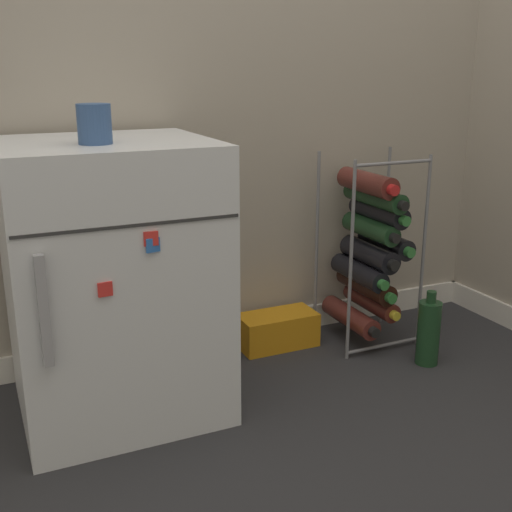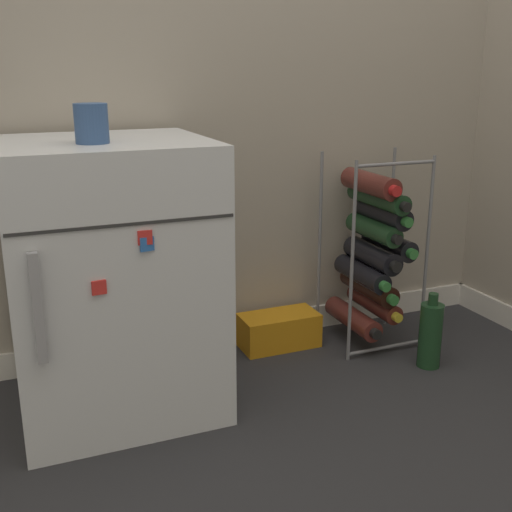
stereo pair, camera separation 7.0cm
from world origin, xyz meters
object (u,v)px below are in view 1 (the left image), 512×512
Objects in this scene: soda_box at (277,330)px; loose_bottle_floor at (428,332)px; wine_rack at (369,250)px; fridge_top_cup at (94,124)px; mini_fridge at (113,280)px.

loose_bottle_floor is at bearing -40.14° from soda_box.
wine_rack is at bearing -14.64° from soda_box.
soda_box is at bearing 21.85° from fridge_top_cup.
soda_box is 1.06m from fridge_top_cup.
fridge_top_cup reaches higher than mini_fridge.
wine_rack is at bearing 6.04° from mini_fridge.
mini_fridge is 0.73m from soda_box.
mini_fridge reaches higher than soda_box.
soda_box is 1.08× the size of loose_bottle_floor.
fridge_top_cup reaches higher than soda_box.
wine_rack is 0.36m from loose_bottle_floor.
soda_box is 2.81× the size of fridge_top_cup.
soda_box is (0.62, 0.19, -0.34)m from mini_fridge.
fridge_top_cup is at bearing -169.75° from wine_rack.
soda_box is at bearing 16.68° from mini_fridge.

